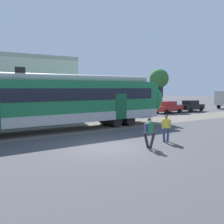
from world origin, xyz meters
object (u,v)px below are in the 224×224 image
Objects in this scene: pedestrian_green at (149,130)px; pedestrian_yellow at (166,126)px; parked_car_red at (168,107)px; parked_car_black at (191,106)px; parked_car_white at (138,109)px.

pedestrian_yellow is at bearing 17.32° from pedestrian_green.
parked_car_black is (4.43, -0.10, 0.00)m from parked_car_red.
parked_car_white is at bearing 55.95° from pedestrian_yellow.
pedestrian_green is 24.02m from parked_car_black.
pedestrian_yellow is at bearing -124.05° from parked_car_white.
pedestrian_green reaches higher than parked_car_white.
parked_car_white and parked_car_red have the same top height.
parked_car_white is (10.52, 13.24, -0.21)m from pedestrian_green.
pedestrian_yellow is (1.99, 0.62, 0.00)m from pedestrian_green.
parked_car_white is 5.17m from parked_car_red.
pedestrian_green is 1.00× the size of pedestrian_yellow.
pedestrian_yellow is 22.01m from parked_car_black.
parked_car_red and parked_car_black have the same top height.
parked_car_black is at bearing 34.56° from pedestrian_yellow.
parked_car_black is at bearing -1.28° from parked_car_red.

